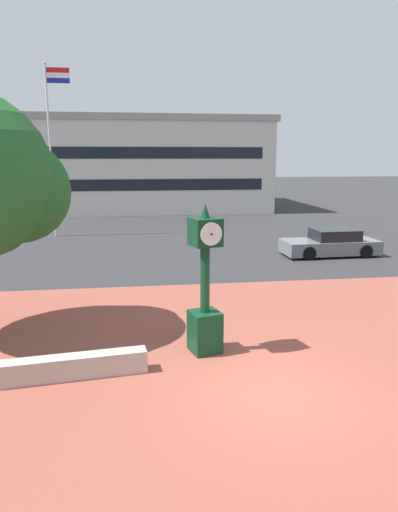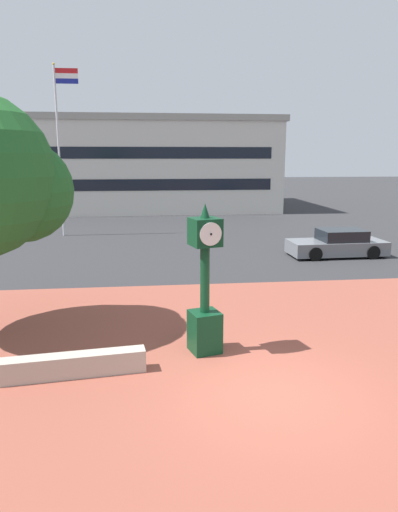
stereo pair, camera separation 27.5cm
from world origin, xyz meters
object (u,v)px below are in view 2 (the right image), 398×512
at_px(street_clock, 205,291).
at_px(car_street_far, 338,244).
at_px(flagpole_primary, 60,141).
at_px(civic_building, 141,164).

xyz_separation_m(street_clock, car_street_far, (7.71, 10.38, -0.95)).
distance_m(flagpole_primary, civic_building, 16.95).
distance_m(car_street_far, flagpole_primary, 16.66).
xyz_separation_m(street_clock, civic_building, (-1.70, 34.25, 2.47)).
bearing_deg(car_street_far, street_clock, 141.92).
bearing_deg(flagpole_primary, car_street_far, -28.63).
bearing_deg(street_clock, civic_building, 77.44).
relative_size(street_clock, flagpole_primary, 0.37).
bearing_deg(civic_building, street_clock, -87.16).
xyz_separation_m(car_street_far, flagpole_primary, (-13.94, 7.61, 5.01)).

